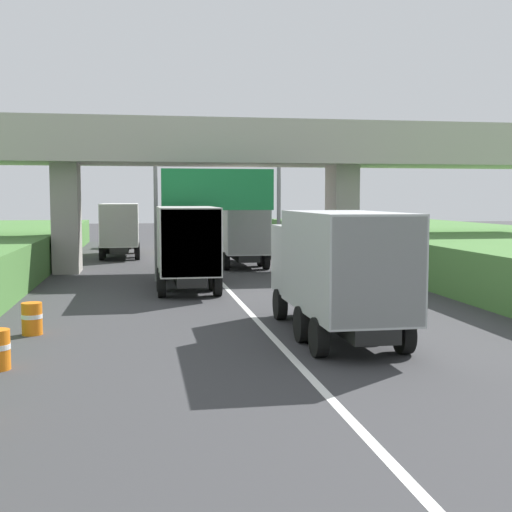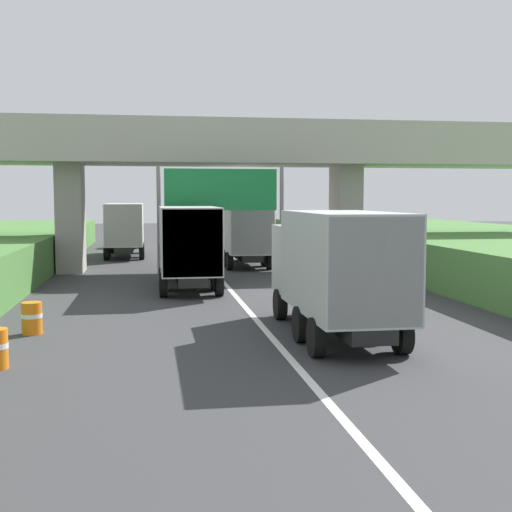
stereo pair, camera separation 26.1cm
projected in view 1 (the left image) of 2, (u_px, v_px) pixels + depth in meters
lane_centre_stripe at (224, 286)px, 29.19m from camera, size 0.20×92.85×0.01m
overpass_bridge at (208, 159)px, 35.18m from camera, size 40.00×4.80×7.74m
overhead_highway_sign at (218, 197)px, 30.98m from camera, size 5.88×0.18×5.24m
truck_yellow at (120, 227)px, 43.32m from camera, size 2.44×7.30×3.44m
truck_red at (240, 231)px, 37.76m from camera, size 2.44×7.30×3.44m
truck_black at (186, 243)px, 28.01m from camera, size 2.44×7.30×3.44m
truck_silver at (336, 267)px, 18.36m from camera, size 2.44×7.30×3.44m
car_green at (271, 243)px, 44.02m from camera, size 1.86×4.10×1.72m
car_white at (124, 236)px, 51.79m from camera, size 1.86×4.10×1.72m
construction_barrel_3 at (32, 318)px, 18.71m from camera, size 0.57×0.57×0.90m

